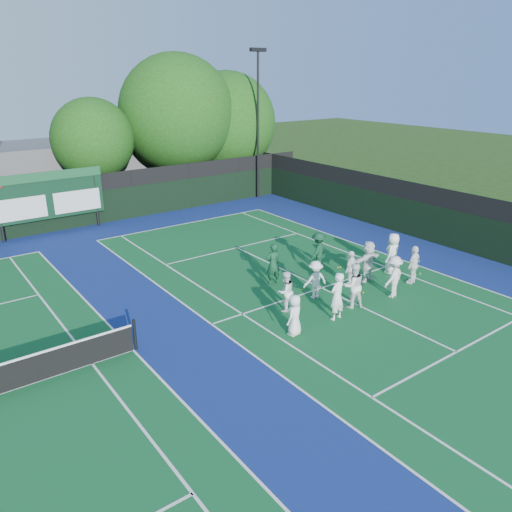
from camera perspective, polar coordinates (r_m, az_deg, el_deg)
ground at (r=20.77m, az=9.42°, el=-4.55°), size 120.00×120.00×0.00m
court_apron at (r=18.15m, az=-6.52°, el=-8.23°), size 34.00×32.00×0.01m
near_court at (r=21.41m, az=7.52°, el=-3.64°), size 11.05×23.85×0.01m
back_fence at (r=30.85m, az=-20.82°, el=5.34°), size 34.00×0.08×3.00m
divider_fence_right at (r=27.66m, az=21.35°, el=3.64°), size 0.08×32.00×3.00m
scoreboard at (r=30.04m, az=-22.64°, el=6.36°), size 6.00×0.21×3.55m
clubhouse at (r=39.35m, az=-18.69°, el=9.56°), size 18.00×6.00×4.00m
light_pole_right at (r=35.75m, az=0.22°, el=16.58°), size 1.20×0.30×10.12m
tree_c at (r=34.61m, az=-17.91°, el=12.39°), size 5.23×5.23×7.19m
tree_d at (r=36.90m, az=-8.84°, el=15.51°), size 8.13×8.13×9.96m
tree_e at (r=39.05m, az=-3.26°, el=14.78°), size 7.40×7.40×8.78m
tennis_ball_0 at (r=21.10m, az=5.29°, el=-3.84°), size 0.07×0.07×0.07m
tennis_ball_1 at (r=23.72m, az=9.59°, el=-1.24°), size 0.07×0.07×0.07m
tennis_ball_2 at (r=23.83m, az=18.24°, el=-1.92°), size 0.07×0.07×0.07m
tennis_ball_4 at (r=23.63m, az=9.32°, el=-1.32°), size 0.07×0.07×0.07m
tennis_ball_5 at (r=21.20m, az=12.15°, el=-4.12°), size 0.07×0.07×0.07m
player_front_0 at (r=17.38m, az=4.44°, el=-6.74°), size 0.86×0.72×1.50m
player_front_1 at (r=18.54m, az=9.24°, el=-4.56°), size 0.73×0.53×1.84m
player_front_2 at (r=19.61m, az=11.04°, el=-3.33°), size 1.05×0.93×1.80m
player_front_3 at (r=20.88m, az=15.44°, el=-2.29°), size 1.23×0.86×1.75m
player_front_4 at (r=22.46m, az=17.58°, el=-0.96°), size 1.07×0.63×1.70m
player_back_0 at (r=19.03m, az=3.37°, el=-4.06°), size 0.81×0.64×1.59m
player_back_1 at (r=20.19m, az=6.78°, el=-2.70°), size 1.12×0.78×1.59m
player_back_2 at (r=21.51m, az=10.78°, el=-1.43°), size 1.01×0.66×1.60m
player_back_3 at (r=22.17m, az=12.66°, el=-0.58°), size 1.70×0.55×1.83m
player_back_4 at (r=23.36m, az=15.34°, el=0.31°), size 1.05×0.84×1.87m
coach_left at (r=21.30m, az=1.96°, el=-0.92°), size 0.73×0.53×1.85m
coach_right at (r=23.06m, az=7.11°, el=0.54°), size 1.31×1.01×1.79m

